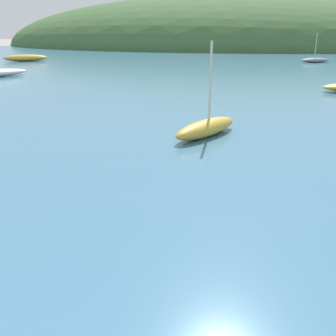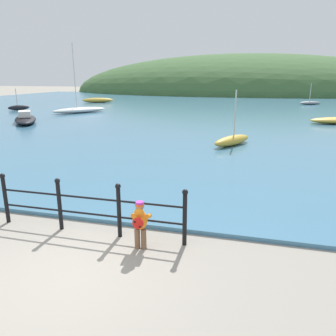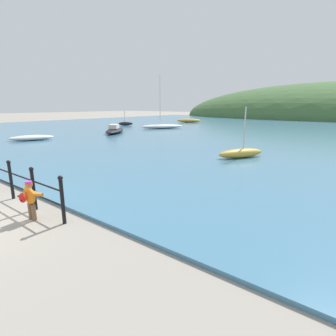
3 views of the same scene
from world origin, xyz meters
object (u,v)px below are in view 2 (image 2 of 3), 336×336
(boat_far_left, at_px, (80,110))
(boat_white_sailboat, at_px, (232,140))
(boat_blue_hull, at_px, (25,119))
(child_in_coat, at_px, (140,221))
(boat_red_dinghy, at_px, (19,107))
(boat_far_right, at_px, (98,100))
(boat_nearest_quay, at_px, (310,103))

(boat_far_left, height_order, boat_white_sailboat, boat_far_left)
(boat_blue_hull, bearing_deg, child_in_coat, -46.62)
(boat_red_dinghy, height_order, boat_far_right, boat_red_dinghy)
(boat_red_dinghy, bearing_deg, boat_nearest_quay, 26.38)
(boat_far_right, distance_m, boat_blue_hull, 19.12)
(boat_white_sailboat, height_order, boat_far_right, boat_white_sailboat)
(child_in_coat, xyz_separation_m, boat_nearest_quay, (8.42, 37.18, -0.29))
(boat_white_sailboat, distance_m, boat_blue_hull, 15.82)
(child_in_coat, height_order, boat_red_dinghy, boat_red_dinghy)
(child_in_coat, relative_size, boat_red_dinghy, 0.48)
(child_in_coat, bearing_deg, boat_blue_hull, 133.38)
(child_in_coat, xyz_separation_m, boat_red_dinghy, (-20.83, 22.68, -0.25))
(boat_white_sailboat, bearing_deg, boat_blue_hull, 163.59)
(boat_nearest_quay, bearing_deg, boat_far_left, -145.44)
(boat_red_dinghy, bearing_deg, boat_far_left, -5.69)
(child_in_coat, relative_size, boat_far_left, 0.16)
(child_in_coat, relative_size, boat_far_right, 0.25)
(boat_far_left, xyz_separation_m, boat_nearest_quay, (22.09, 15.22, -0.06))
(boat_nearest_quay, distance_m, boat_red_dinghy, 32.65)
(boat_far_left, xyz_separation_m, boat_red_dinghy, (-7.16, 0.71, -0.01))
(boat_white_sailboat, bearing_deg, boat_red_dinghy, 150.83)
(boat_nearest_quay, relative_size, boat_far_right, 0.68)
(boat_far_left, distance_m, boat_red_dinghy, 7.20)
(child_in_coat, bearing_deg, boat_nearest_quay, 77.24)
(boat_white_sailboat, xyz_separation_m, boat_blue_hull, (-15.17, 4.47, 0.03))
(boat_far_left, distance_m, boat_nearest_quay, 26.82)
(boat_far_left, bearing_deg, child_in_coat, -58.11)
(boat_red_dinghy, relative_size, boat_white_sailboat, 0.78)
(boat_far_left, bearing_deg, boat_nearest_quay, 34.56)
(boat_nearest_quay, bearing_deg, boat_red_dinghy, -153.62)
(boat_blue_hull, bearing_deg, boat_red_dinghy, 130.94)
(child_in_coat, distance_m, boat_far_left, 25.87)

